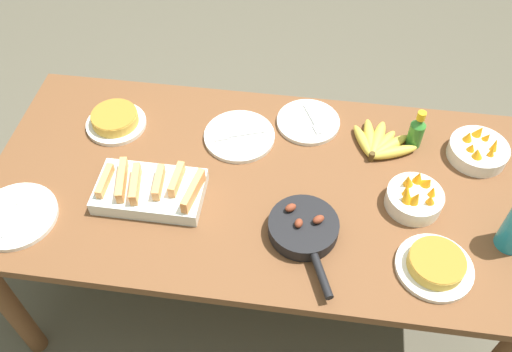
# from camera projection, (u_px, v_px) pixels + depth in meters

# --- Properties ---
(ground_plane) EXTENTS (14.00, 14.00, 0.00)m
(ground_plane) POSITION_uv_depth(u_px,v_px,m) (256.00, 287.00, 2.33)
(ground_plane) COLOR #565142
(dining_table) EXTENTS (1.77, 0.86, 0.71)m
(dining_table) POSITION_uv_depth(u_px,v_px,m) (256.00, 198.00, 1.84)
(dining_table) COLOR brown
(dining_table) RESTS_ON ground_plane
(banana_bunch) EXTENTS (0.24, 0.20, 0.04)m
(banana_bunch) POSITION_uv_depth(u_px,v_px,m) (379.00, 144.00, 1.86)
(banana_bunch) COLOR gold
(banana_bunch) RESTS_ON dining_table
(melon_tray) EXTENTS (0.34, 0.20, 0.10)m
(melon_tray) POSITION_uv_depth(u_px,v_px,m) (150.00, 190.00, 1.71)
(melon_tray) COLOR silver
(melon_tray) RESTS_ON dining_table
(skillet) EXTENTS (0.21, 0.34, 0.08)m
(skillet) POSITION_uv_depth(u_px,v_px,m) (304.00, 229.00, 1.62)
(skillet) COLOR black
(skillet) RESTS_ON dining_table
(frittata_plate_center) EXTENTS (0.21, 0.21, 0.06)m
(frittata_plate_center) POSITION_uv_depth(u_px,v_px,m) (115.00, 120.00, 1.92)
(frittata_plate_center) COLOR silver
(frittata_plate_center) RESTS_ON dining_table
(frittata_plate_side) EXTENTS (0.22, 0.22, 0.05)m
(frittata_plate_side) POSITION_uv_depth(u_px,v_px,m) (435.00, 265.00, 1.55)
(frittata_plate_side) COLOR silver
(frittata_plate_side) RESTS_ON dining_table
(empty_plate_near_front) EXTENTS (0.23, 0.23, 0.02)m
(empty_plate_near_front) POSITION_uv_depth(u_px,v_px,m) (308.00, 122.00, 1.94)
(empty_plate_near_front) COLOR silver
(empty_plate_near_front) RESTS_ON dining_table
(empty_plate_far_left) EXTENTS (0.25, 0.25, 0.02)m
(empty_plate_far_left) POSITION_uv_depth(u_px,v_px,m) (239.00, 136.00, 1.90)
(empty_plate_far_left) COLOR silver
(empty_plate_far_left) RESTS_ON dining_table
(empty_plate_far_right) EXTENTS (0.26, 0.26, 0.02)m
(empty_plate_far_right) POSITION_uv_depth(u_px,v_px,m) (16.00, 216.00, 1.68)
(empty_plate_far_right) COLOR silver
(empty_plate_far_right) RESTS_ON dining_table
(fruit_bowl_mango) EXTENTS (0.18, 0.18, 0.11)m
(fruit_bowl_mango) POSITION_uv_depth(u_px,v_px,m) (415.00, 197.00, 1.69)
(fruit_bowl_mango) COLOR silver
(fruit_bowl_mango) RESTS_ON dining_table
(fruit_bowl_citrus) EXTENTS (0.20, 0.20, 0.10)m
(fruit_bowl_citrus) POSITION_uv_depth(u_px,v_px,m) (478.00, 150.00, 1.82)
(fruit_bowl_citrus) COLOR silver
(fruit_bowl_citrus) RESTS_ON dining_table
(hot_sauce_bottle) EXTENTS (0.05, 0.05, 0.15)m
(hot_sauce_bottle) POSITION_uv_depth(u_px,v_px,m) (417.00, 131.00, 1.83)
(hot_sauce_bottle) COLOR #337F2D
(hot_sauce_bottle) RESTS_ON dining_table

